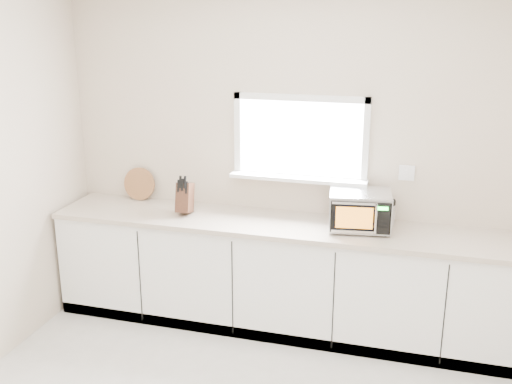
% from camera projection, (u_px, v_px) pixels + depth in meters
% --- Properties ---
extents(back_wall, '(4.00, 0.17, 2.70)m').
position_uv_depth(back_wall, '(300.00, 160.00, 4.88)').
color(back_wall, beige).
rests_on(back_wall, ground).
extents(cabinets, '(3.92, 0.60, 0.88)m').
position_uv_depth(cabinets, '(290.00, 278.00, 4.88)').
color(cabinets, white).
rests_on(cabinets, ground).
extents(countertop, '(3.92, 0.64, 0.04)m').
position_uv_depth(countertop, '(291.00, 226.00, 4.74)').
color(countertop, '#BDAC9C').
rests_on(countertop, cabinets).
extents(microwave, '(0.50, 0.42, 0.30)m').
position_uv_depth(microwave, '(360.00, 210.00, 4.57)').
color(microwave, black).
rests_on(microwave, countertop).
extents(knife_block, '(0.14, 0.25, 0.34)m').
position_uv_depth(knife_block, '(185.00, 197.00, 4.92)').
color(knife_block, '#4D2B1B').
rests_on(knife_block, countertop).
extents(cutting_board, '(0.29, 0.07, 0.29)m').
position_uv_depth(cutting_board, '(139.00, 184.00, 5.29)').
color(cutting_board, '#9D5E3D').
rests_on(cutting_board, countertop).
extents(coffee_grinder, '(0.13, 0.13, 0.21)m').
position_uv_depth(coffee_grinder, '(387.00, 212.00, 4.66)').
color(coffee_grinder, '#A9ABB0').
rests_on(coffee_grinder, countertop).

